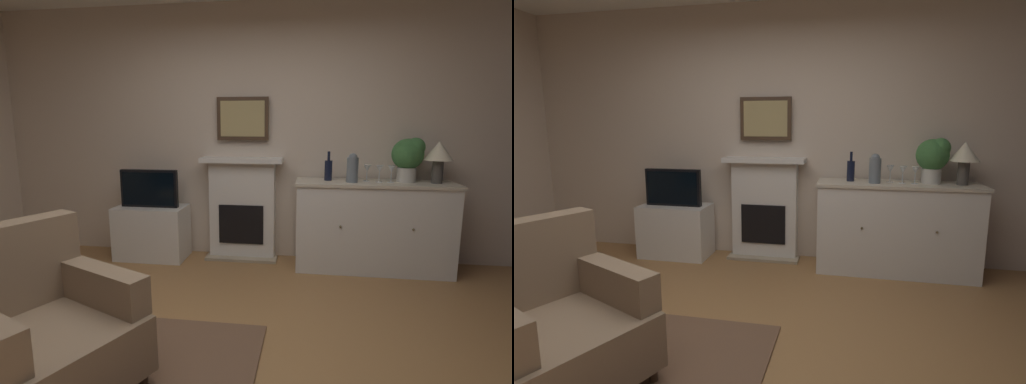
% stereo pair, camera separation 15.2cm
% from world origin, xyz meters
% --- Properties ---
extents(ground_plane, '(5.99, 4.41, 0.10)m').
position_xyz_m(ground_plane, '(0.00, 0.00, -0.05)').
color(ground_plane, '#9E7042').
rests_on(ground_plane, ground).
extents(wall_rear, '(5.99, 0.06, 2.69)m').
position_xyz_m(wall_rear, '(0.00, 2.17, 1.35)').
color(wall_rear, beige).
rests_on(wall_rear, ground_plane).
extents(fireplace_unit, '(0.87, 0.30, 1.10)m').
position_xyz_m(fireplace_unit, '(-0.19, 2.05, 0.55)').
color(fireplace_unit, white).
rests_on(fireplace_unit, ground_plane).
extents(framed_picture, '(0.55, 0.04, 0.45)m').
position_xyz_m(framed_picture, '(-0.19, 2.09, 1.51)').
color(framed_picture, '#473323').
extents(sideboard_cabinet, '(1.53, 0.49, 0.89)m').
position_xyz_m(sideboard_cabinet, '(1.15, 1.87, 0.45)').
color(sideboard_cabinet, white).
rests_on(sideboard_cabinet, ground_plane).
extents(table_lamp, '(0.26, 0.26, 0.40)m').
position_xyz_m(table_lamp, '(1.72, 1.87, 1.17)').
color(table_lamp, '#4C4742').
rests_on(table_lamp, sideboard_cabinet).
extents(wine_bottle, '(0.08, 0.08, 0.29)m').
position_xyz_m(wine_bottle, '(0.70, 1.91, 1.00)').
color(wine_bottle, black).
rests_on(wine_bottle, sideboard_cabinet).
extents(wine_glass_left, '(0.07, 0.07, 0.16)m').
position_xyz_m(wine_glass_left, '(1.08, 1.91, 1.02)').
color(wine_glass_left, silver).
rests_on(wine_glass_left, sideboard_cabinet).
extents(wine_glass_center, '(0.07, 0.07, 0.16)m').
position_xyz_m(wine_glass_center, '(1.19, 1.86, 1.02)').
color(wine_glass_center, silver).
rests_on(wine_glass_center, sideboard_cabinet).
extents(wine_glass_right, '(0.07, 0.07, 0.16)m').
position_xyz_m(wine_glass_right, '(1.30, 1.85, 1.02)').
color(wine_glass_right, silver).
rests_on(wine_glass_right, sideboard_cabinet).
extents(vase_decorative, '(0.11, 0.11, 0.28)m').
position_xyz_m(vase_decorative, '(0.93, 1.82, 1.03)').
color(vase_decorative, slate).
rests_on(vase_decorative, sideboard_cabinet).
extents(tv_cabinet, '(0.75, 0.42, 0.57)m').
position_xyz_m(tv_cabinet, '(-1.17, 1.88, 0.29)').
color(tv_cabinet, white).
rests_on(tv_cabinet, ground_plane).
extents(tv_set, '(0.62, 0.07, 0.40)m').
position_xyz_m(tv_set, '(-1.17, 1.86, 0.77)').
color(tv_set, black).
rests_on(tv_set, tv_cabinet).
extents(potted_plant_small, '(0.30, 0.30, 0.43)m').
position_xyz_m(potted_plant_small, '(1.46, 1.91, 1.15)').
color(potted_plant_small, beige).
rests_on(potted_plant_small, sideboard_cabinet).
extents(armchair, '(1.05, 1.02, 0.92)m').
position_xyz_m(armchair, '(-0.86, -0.28, 0.38)').
color(armchair, '#8C7259').
rests_on(armchair, ground_plane).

